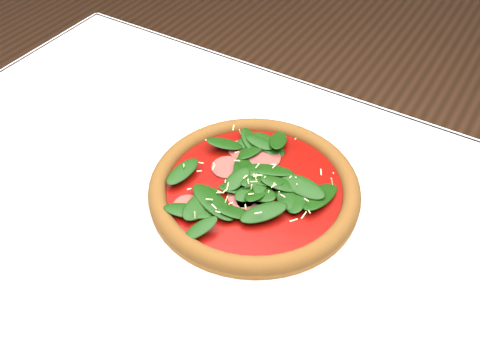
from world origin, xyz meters
The scene contains 3 objects.
dining_table centered at (0.00, 0.00, 0.65)m, with size 1.21×0.81×0.75m.
plate centered at (-0.02, 0.10, 0.76)m, with size 0.35×0.35×0.01m.
pizza centered at (-0.02, 0.10, 0.78)m, with size 0.30×0.30×0.04m.
Camera 1 is at (0.24, -0.36, 1.31)m, focal length 40.00 mm.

